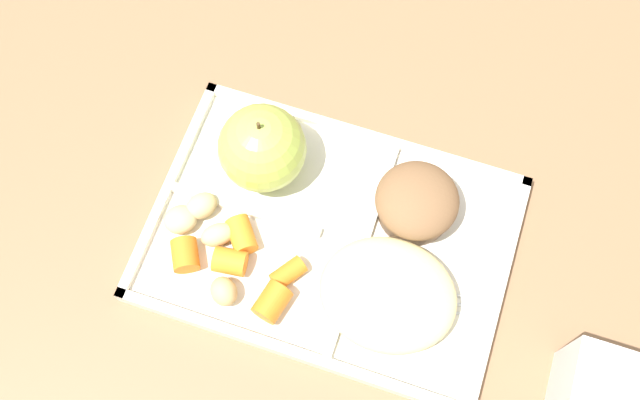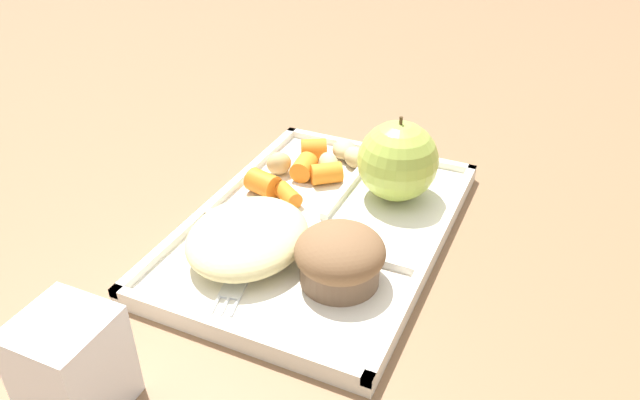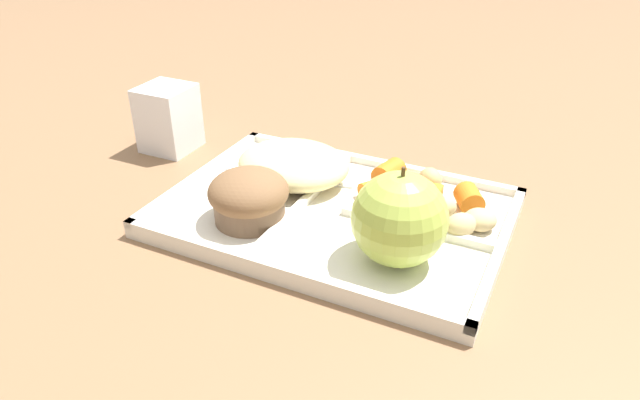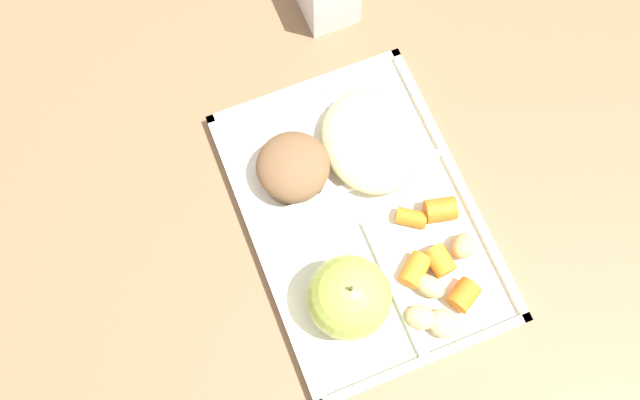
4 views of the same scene
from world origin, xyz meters
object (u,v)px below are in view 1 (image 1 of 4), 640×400
object	(u,v)px
bran_muffin	(416,203)
plastic_fork	(409,300)
green_apple	(262,148)
milk_carton	(596,389)
lunch_tray	(329,239)

from	to	relation	value
bran_muffin	plastic_fork	world-z (taller)	bran_muffin
plastic_fork	bran_muffin	bearing A→B (deg)	103.23
green_apple	bran_muffin	size ratio (longest dim) A/B	1.17
green_apple	plastic_fork	world-z (taller)	green_apple
milk_carton	lunch_tray	bearing A→B (deg)	165.12
lunch_tray	plastic_fork	xyz separation A→B (m)	(0.09, -0.04, 0.01)
bran_muffin	plastic_fork	size ratio (longest dim) A/B	0.52
lunch_tray	milk_carton	world-z (taller)	milk_carton
green_apple	lunch_tray	bearing A→B (deg)	-31.24
lunch_tray	green_apple	xyz separation A→B (m)	(-0.09, 0.05, 0.05)
plastic_fork	milk_carton	size ratio (longest dim) A/B	1.85
bran_muffin	milk_carton	size ratio (longest dim) A/B	0.97
lunch_tray	milk_carton	distance (m)	0.28
lunch_tray	plastic_fork	size ratio (longest dim) A/B	2.25
bran_muffin	milk_carton	bearing A→B (deg)	-31.59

